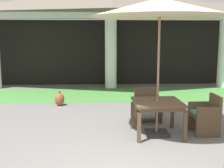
{
  "coord_description": "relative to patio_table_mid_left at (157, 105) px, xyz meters",
  "views": [
    {
      "loc": [
        -0.45,
        -3.8,
        2.13
      ],
      "look_at": [
        -0.22,
        1.85,
        1.2
      ],
      "focal_mm": 47.44,
      "sensor_mm": 36.0,
      "label": 1
    }
  ],
  "objects": [
    {
      "name": "patio_umbrella_mid_left",
      "position": [
        0.0,
        0.0,
        2.03
      ],
      "size": [
        2.85,
        2.85,
        2.94
      ],
      "color": "#2D2D2D",
      "rests_on": "ground"
    },
    {
      "name": "terracotta_urn",
      "position": [
        -2.47,
        2.8,
        -0.45
      ],
      "size": [
        0.3,
        0.3,
        0.47
      ],
      "color": "brown",
      "rests_on": "ground"
    },
    {
      "name": "lawn_strip",
      "position": [
        -0.78,
        4.45,
        -0.64
      ],
      "size": [
        12.37,
        2.65,
        0.01
      ],
      "primitive_type": "cube",
      "color": "#47843D",
      "rests_on": "ground"
    },
    {
      "name": "patio_chair_mid_left_north",
      "position": [
        -0.04,
        1.07,
        -0.26
      ],
      "size": [
        0.65,
        0.54,
        0.81
      ],
      "rotation": [
        0.0,
        0.0,
        -3.11
      ],
      "color": "brown",
      "rests_on": "ground"
    },
    {
      "name": "patio_table_mid_left",
      "position": [
        0.0,
        0.0,
        0.0
      ],
      "size": [
        1.04,
        1.04,
        0.74
      ],
      "rotation": [
        0.0,
        0.0,
        0.03
      ],
      "color": "brown",
      "rests_on": "ground"
    },
    {
      "name": "patio_chair_mid_left_east",
      "position": [
        1.07,
        0.04,
        -0.24
      ],
      "size": [
        0.56,
        0.6,
        0.86
      ],
      "rotation": [
        0.0,
        0.0,
        -4.68
      ],
      "color": "brown",
      "rests_on": "ground"
    },
    {
      "name": "background_pavilion",
      "position": [
        -0.78,
        6.02,
        2.45
      ],
      "size": [
        10.57,
        3.09,
        3.93
      ],
      "color": "white",
      "rests_on": "ground"
    }
  ]
}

